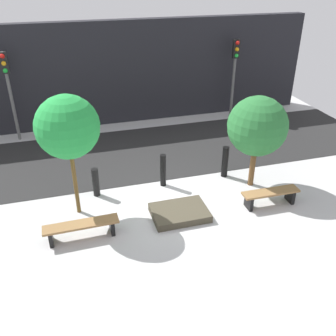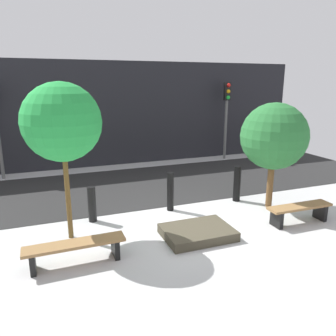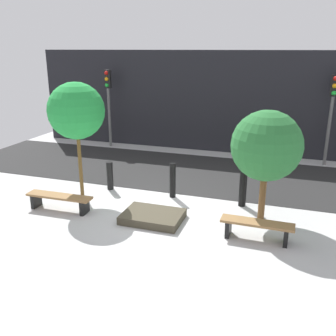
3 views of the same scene
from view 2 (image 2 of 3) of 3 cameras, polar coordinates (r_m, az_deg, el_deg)
The scene contains 12 objects.
ground_plane at distance 7.96m, azimuth 3.81°, elevation -10.58°, with size 18.00×18.00×0.00m, color #B5B5B5.
road_strip at distance 11.26m, azimuth -4.13°, elevation -2.87°, with size 18.00×4.44×0.01m, color #252525.
building_facade at distance 14.07m, azimuth -8.31°, elevation 9.35°, with size 16.20×0.50×4.24m, color black.
bench_left at distance 6.67m, azimuth -15.84°, elevation -13.30°, with size 1.91×0.42×0.45m.
bench_right at distance 8.78m, azimuth 21.92°, elevation -6.86°, with size 1.70×0.42×0.46m.
planter_bed at distance 7.58m, azimuth 5.17°, elevation -11.11°, with size 1.54×1.12×0.21m, color #423C2E.
tree_behind_left_bench at distance 7.15m, azimuth -18.00°, elevation 7.54°, with size 1.65×1.65×3.43m.
tree_behind_right_bench at distance 9.22m, azimuth 17.98°, elevation 5.23°, with size 1.79×1.79×2.90m.
bollard_far_left at distance 8.42m, azimuth -13.10°, elevation -6.17°, with size 0.20×0.20×0.90m, color black.
bollard_left at distance 8.87m, azimuth 0.41°, elevation -4.12°, with size 0.19×0.19×1.07m, color black.
bollard_center at distance 9.79m, azimuth 11.93°, elevation -2.68°, with size 0.21×0.21×1.05m, color black.
traffic_light_mid_west at distance 14.93m, azimuth 10.18°, elevation 10.50°, with size 0.28×0.27×3.41m.
Camera 2 is at (-3.03, -6.54, 3.40)m, focal length 35.00 mm.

